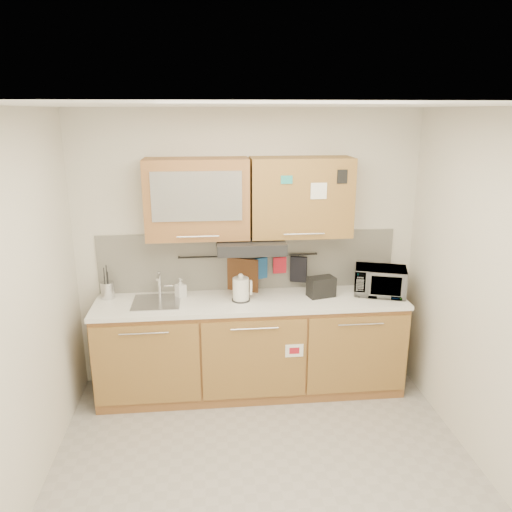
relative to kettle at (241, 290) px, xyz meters
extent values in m
plane|color=#9E9993|center=(0.09, -1.18, -1.02)|extent=(3.20, 3.20, 0.00)
plane|color=white|center=(0.09, -1.18, 1.58)|extent=(3.20, 3.20, 0.00)
plane|color=silver|center=(0.09, 0.32, 0.28)|extent=(3.20, 0.00, 3.20)
plane|color=silver|center=(-1.51, -1.18, 0.28)|extent=(0.00, 3.00, 3.00)
plane|color=silver|center=(1.69, -1.18, 0.28)|extent=(0.00, 3.00, 3.00)
cube|color=#9E5F38|center=(0.09, 0.02, -0.58)|extent=(2.80, 0.60, 0.88)
cube|color=black|center=(0.09, 0.02, -0.97)|extent=(2.80, 0.54, 0.10)
cube|color=#A57A3A|center=(-0.84, -0.29, -0.55)|extent=(0.91, 0.02, 0.74)
cylinder|color=silver|center=(-0.84, -0.32, -0.24)|extent=(0.41, 0.01, 0.01)
cube|color=#A57A3A|center=(0.09, -0.29, -0.55)|extent=(0.91, 0.02, 0.74)
cylinder|color=silver|center=(0.09, -0.32, -0.24)|extent=(0.41, 0.01, 0.01)
cube|color=#A57A3A|center=(1.03, -0.29, -0.55)|extent=(0.91, 0.02, 0.74)
cylinder|color=silver|center=(1.03, -0.32, -0.24)|extent=(0.41, 0.01, 0.01)
cube|color=white|center=(0.09, 0.01, -0.12)|extent=(2.82, 0.62, 0.04)
cube|color=silver|center=(0.09, 0.31, 0.18)|extent=(2.80, 0.02, 0.56)
cube|color=#9E5F38|center=(-0.37, 0.15, 0.81)|extent=(0.90, 0.35, 0.70)
cube|color=silver|center=(-0.37, -0.04, 0.86)|extent=(0.76, 0.02, 0.42)
cube|color=#A57A3A|center=(0.55, 0.15, 0.81)|extent=(0.90, 0.35, 0.70)
cube|color=white|center=(0.67, -0.04, 0.89)|extent=(0.14, 0.00, 0.14)
cube|color=black|center=(0.09, 0.07, 0.40)|extent=(0.60, 0.46, 0.10)
cube|color=silver|center=(-0.76, 0.02, -0.11)|extent=(0.42, 0.40, 0.03)
cylinder|color=silver|center=(-0.74, 0.18, 0.02)|extent=(0.03, 0.03, 0.24)
cylinder|color=silver|center=(-0.74, 0.10, 0.12)|extent=(0.02, 0.18, 0.02)
cylinder|color=black|center=(0.09, 0.27, 0.24)|extent=(1.30, 0.02, 0.02)
cylinder|color=silver|center=(-1.21, 0.18, -0.02)|extent=(0.14, 0.14, 0.16)
cylinder|color=black|center=(-1.23, 0.19, 0.04)|extent=(0.01, 0.01, 0.29)
cylinder|color=black|center=(-1.19, 0.16, 0.03)|extent=(0.01, 0.01, 0.26)
cylinder|color=black|center=(-1.21, 0.20, 0.05)|extent=(0.01, 0.01, 0.31)
cylinder|color=black|center=(-1.22, 0.16, 0.01)|extent=(0.01, 0.01, 0.23)
cylinder|color=white|center=(0.00, 0.00, 0.00)|extent=(0.17, 0.17, 0.21)
sphere|color=white|center=(0.00, 0.00, 0.13)|extent=(0.05, 0.05, 0.05)
cube|color=white|center=(0.09, 0.02, 0.01)|extent=(0.02, 0.03, 0.14)
cylinder|color=black|center=(0.00, 0.00, -0.09)|extent=(0.17, 0.17, 0.01)
cube|color=black|center=(0.74, 0.03, -0.01)|extent=(0.27, 0.20, 0.18)
cube|color=black|center=(0.70, 0.02, 0.07)|extent=(0.09, 0.12, 0.01)
cube|color=black|center=(0.79, 0.04, 0.07)|extent=(0.09, 0.12, 0.01)
imported|color=#999999|center=(1.30, 0.04, 0.03)|extent=(0.54, 0.44, 0.26)
imported|color=#999999|center=(-0.55, 0.14, -0.01)|extent=(0.11, 0.11, 0.18)
cube|color=brown|center=(0.02, 0.26, 0.01)|extent=(0.32, 0.16, 0.42)
cube|color=#1E508B|center=(0.21, 0.26, 0.12)|extent=(0.12, 0.07, 0.20)
cube|color=black|center=(0.57, 0.26, 0.09)|extent=(0.16, 0.09, 0.25)
cube|color=#B51827|center=(0.39, 0.26, 0.14)|extent=(0.13, 0.03, 0.16)
camera|label=1|loc=(-0.29, -4.21, 1.55)|focal=35.00mm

